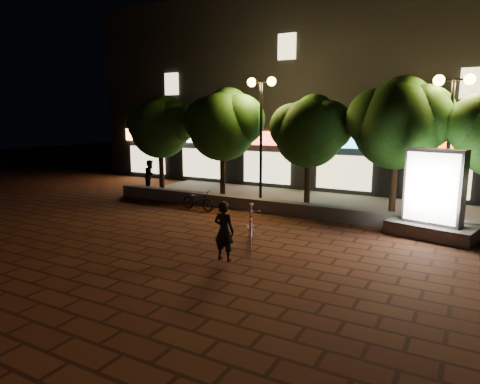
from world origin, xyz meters
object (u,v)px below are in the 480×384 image
Objects in this scene: ad_kiosk at (433,202)px; scooter_parked at (198,200)px; scooter_pink at (251,224)px; rider at (224,231)px; street_lamp_left at (261,108)px; street_lamp_right at (451,111)px; tree_left at (224,122)px; tree_far_left at (162,125)px; tree_mid at (311,129)px; tree_right at (400,120)px; pedestrian at (151,175)px.

ad_kiosk is 1.77× the size of scooter_parked.
rider is (0.11, -1.72, 0.22)m from scooter_pink.
street_lamp_left reaches higher than street_lamp_right.
ad_kiosk is at bearing -14.64° from street_lamp_left.
ad_kiosk is (-0.20, -1.78, -2.79)m from street_lamp_right.
scooter_parked is at bearing -177.15° from ad_kiosk.
tree_left is at bearing -58.16° from rider.
tree_left is (3.50, 0.00, 0.15)m from tree_far_left.
scooter_pink is 1.19× the size of rider.
street_lamp_left reaches higher than scooter_parked.
tree_left is 0.98× the size of street_lamp_right.
scooter_parked is at bearing -48.10° from rider.
tree_mid is 3.32m from tree_right.
street_lamp_right is 3.17× the size of rider.
tree_mid is 0.90× the size of street_lamp_right.
tree_left reaches higher than pedestrian.
street_lamp_left is 6.48m from scooter_pink.
street_lamp_left is at bearing 165.36° from ad_kiosk.
tree_mid is at bearing -87.35° from rider.
scooter_parked is (-3.97, 4.55, -0.38)m from rider.
ad_kiosk is 8.54m from scooter_parked.
tree_far_left is 5.50m from street_lamp_left.
tree_right reaches higher than pedestrian.
ad_kiosk is 1.48× the size of scooter_pink.
tree_far_left is 0.91× the size of tree_right.
tree_mid reaches higher than pedestrian.
tree_far_left reaches higher than pedestrian.
tree_far_left is 10.81m from tree_right.
street_lamp_left is at bearing -2.76° from tree_far_left.
tree_left is 3.92m from scooter_parked.
scooter_parked is 1.02× the size of pedestrian.
tree_right is (3.31, 0.00, 0.35)m from tree_mid.
tree_right reaches higher than tree_left.
tree_right is at bearing 0.00° from tree_far_left.
tree_far_left is at bearing 180.00° from tree_mid.
rider is at bearing -124.96° from street_lamp_right.
pedestrian is (-4.05, -0.30, -2.60)m from tree_left.
tree_right is at bearing 0.00° from tree_left.
street_lamp_right is at bearing -69.26° from scooter_parked.
street_lamp_left is at bearing 86.20° from scooter_pink.
tree_mid is 0.87× the size of street_lamp_left.
tree_left is 3.13× the size of scooter_parked.
rider is (-4.72, -6.75, -3.11)m from street_lamp_right.
tree_far_left is 2.53m from pedestrian.
tree_right is at bearing 2.81° from street_lamp_left.
street_lamp_right reaches higher than tree_left.
scooter_pink is at bearing -121.03° from tree_right.
rider is (4.23, -7.01, -2.66)m from tree_left.
tree_far_left is 5.34m from scooter_parked.
pedestrian is at bearing -179.85° from street_lamp_right.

